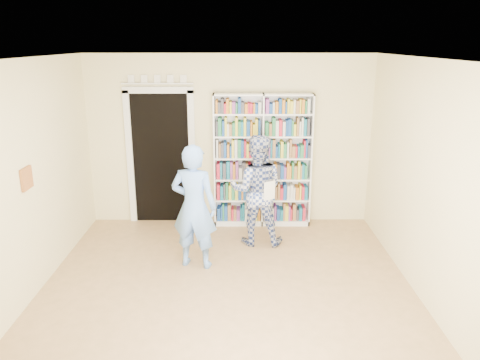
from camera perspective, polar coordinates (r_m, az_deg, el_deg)
The scene contains 11 objects.
floor at distance 5.61m, azimuth -1.68°, elevation -14.22°, with size 5.00×5.00×0.00m, color olive.
ceiling at distance 4.82m, azimuth -1.95°, elevation 14.50°, with size 5.00×5.00×0.00m, color white.
wall_back at distance 7.48m, azimuth -1.27°, elevation 4.83°, with size 4.50×4.50×0.00m, color beige.
wall_left at distance 5.59m, azimuth -25.52°, elevation -0.90°, with size 5.00×5.00×0.00m, color beige.
wall_right at distance 5.47m, azimuth 22.46°, elevation -0.88°, with size 5.00×5.00×0.00m, color beige.
bookshelf at distance 7.40m, azimuth 2.76°, elevation 2.43°, with size 1.53×0.29×2.11m.
doorway at distance 7.59m, azimuth -9.61°, elevation 3.47°, with size 1.10×0.08×2.43m.
wall_art at distance 5.75m, azimuth -24.58°, elevation 0.18°, with size 0.03×0.25×0.25m, color brown.
man_blue at distance 6.06m, azimuth -5.61°, elevation -3.28°, with size 0.60×0.39×1.65m, color #6899E9.
man_plaid at distance 6.73m, azimuth 2.05°, elevation -1.25°, with size 0.79×0.61×1.62m, color navy.
paper_sheet at distance 6.47m, azimuth 3.61°, elevation -1.30°, with size 0.19×0.01×0.26m, color white.
Camera 1 is at (0.15, -4.82, 2.88)m, focal length 35.00 mm.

